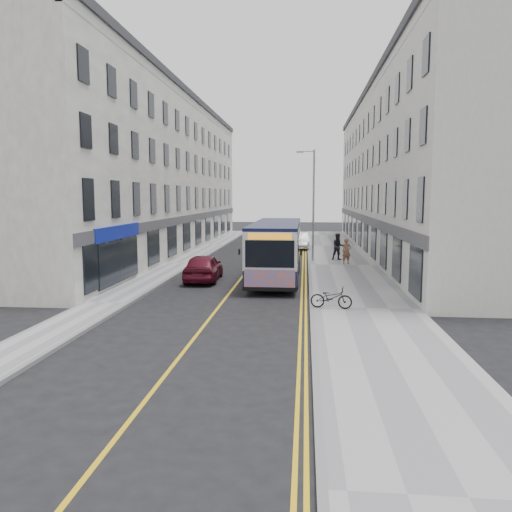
% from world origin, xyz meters
% --- Properties ---
extents(ground, '(140.00, 140.00, 0.00)m').
position_xyz_m(ground, '(0.00, 0.00, 0.00)').
color(ground, black).
rests_on(ground, ground).
extents(pavement_east, '(4.50, 64.00, 0.12)m').
position_xyz_m(pavement_east, '(6.25, 12.00, 0.06)').
color(pavement_east, '#98979A').
rests_on(pavement_east, ground).
extents(pavement_west, '(2.00, 64.00, 0.12)m').
position_xyz_m(pavement_west, '(-5.00, 12.00, 0.06)').
color(pavement_west, '#98979A').
rests_on(pavement_west, ground).
extents(kerb_east, '(0.18, 64.00, 0.13)m').
position_xyz_m(kerb_east, '(4.00, 12.00, 0.07)').
color(kerb_east, slate).
rests_on(kerb_east, ground).
extents(kerb_west, '(0.18, 64.00, 0.13)m').
position_xyz_m(kerb_west, '(-4.00, 12.00, 0.07)').
color(kerb_west, slate).
rests_on(kerb_west, ground).
extents(road_centre_line, '(0.12, 64.00, 0.01)m').
position_xyz_m(road_centre_line, '(0.00, 12.00, 0.00)').
color(road_centre_line, gold).
rests_on(road_centre_line, ground).
extents(road_dbl_yellow_inner, '(0.10, 64.00, 0.01)m').
position_xyz_m(road_dbl_yellow_inner, '(3.55, 12.00, 0.00)').
color(road_dbl_yellow_inner, gold).
rests_on(road_dbl_yellow_inner, ground).
extents(road_dbl_yellow_outer, '(0.10, 64.00, 0.01)m').
position_xyz_m(road_dbl_yellow_outer, '(3.75, 12.00, 0.00)').
color(road_dbl_yellow_outer, gold).
rests_on(road_dbl_yellow_outer, ground).
extents(terrace_east, '(6.00, 46.00, 13.00)m').
position_xyz_m(terrace_east, '(11.50, 21.00, 6.50)').
color(terrace_east, silver).
rests_on(terrace_east, ground).
extents(terrace_west, '(6.00, 46.00, 13.00)m').
position_xyz_m(terrace_west, '(-9.00, 21.00, 6.50)').
color(terrace_west, white).
rests_on(terrace_west, ground).
extents(streetlamp, '(1.32, 0.18, 8.00)m').
position_xyz_m(streetlamp, '(4.17, 14.00, 4.38)').
color(streetlamp, '#97999F').
rests_on(streetlamp, ground).
extents(city_bus, '(2.62, 11.24, 3.27)m').
position_xyz_m(city_bus, '(2.05, 6.60, 1.79)').
color(city_bus, black).
rests_on(city_bus, ground).
extents(bicycle, '(1.79, 0.83, 0.90)m').
position_xyz_m(bicycle, '(4.79, -1.42, 0.57)').
color(bicycle, black).
rests_on(bicycle, pavement_east).
extents(pedestrian_near, '(0.75, 0.62, 1.76)m').
position_xyz_m(pedestrian_near, '(6.52, 12.35, 1.00)').
color(pedestrian_near, brown).
rests_on(pedestrian_near, pavement_east).
extents(pedestrian_far, '(1.07, 0.90, 1.94)m').
position_xyz_m(pedestrian_far, '(6.09, 14.55, 1.09)').
color(pedestrian_far, black).
rests_on(pedestrian_far, pavement_east).
extents(car_white, '(1.78, 4.59, 1.49)m').
position_xyz_m(car_white, '(3.20, 23.37, 0.75)').
color(car_white, silver).
rests_on(car_white, ground).
extents(car_maroon, '(2.02, 4.61, 1.54)m').
position_xyz_m(car_maroon, '(-2.00, 5.42, 0.77)').
color(car_maroon, '#550E1D').
rests_on(car_maroon, ground).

